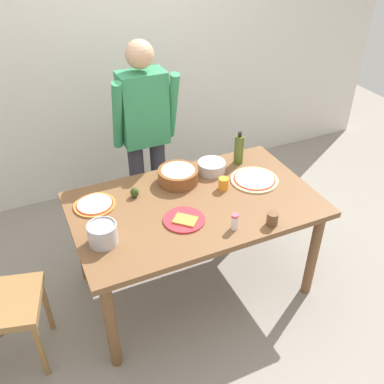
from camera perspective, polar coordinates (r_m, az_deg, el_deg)
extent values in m
plane|color=gray|center=(3.29, 0.37, -12.11)|extent=(8.00, 8.00, 0.00)
cube|color=silver|center=(3.91, -9.89, 18.01)|extent=(5.60, 0.10, 2.60)
cube|color=brown|center=(2.79, 0.42, -1.71)|extent=(1.60, 0.96, 0.04)
cylinder|color=brown|center=(2.63, -10.78, -17.12)|extent=(0.07, 0.07, 0.72)
cylinder|color=brown|center=(3.10, 15.89, -8.03)|extent=(0.07, 0.07, 0.72)
cylinder|color=brown|center=(3.19, -14.63, -6.42)|extent=(0.07, 0.07, 0.72)
cylinder|color=brown|center=(3.59, 8.19, -0.26)|extent=(0.07, 0.07, 0.72)
cylinder|color=#2D2D38|center=(3.51, -7.18, 0.28)|extent=(0.12, 0.12, 0.85)
cylinder|color=#2D2D38|center=(3.56, -4.44, 0.96)|extent=(0.12, 0.12, 0.85)
cube|color=#338C59|center=(3.20, -6.54, 11.04)|extent=(0.34, 0.20, 0.55)
cylinder|color=#338C59|center=(3.10, -9.95, 9.96)|extent=(0.07, 0.21, 0.55)
cylinder|color=#338C59|center=(3.22, -2.64, 11.40)|extent=(0.07, 0.21, 0.55)
sphere|color=tan|center=(3.06, -7.05, 17.82)|extent=(0.20, 0.20, 0.20)
cube|color=olive|center=(2.76, -23.76, -13.48)|extent=(0.49, 0.49, 0.05)
cylinder|color=olive|center=(2.80, -19.56, -19.35)|extent=(0.04, 0.04, 0.45)
cylinder|color=olive|center=(3.01, -18.88, -14.14)|extent=(0.04, 0.04, 0.45)
cylinder|color=beige|center=(3.02, 8.35, 1.62)|extent=(0.33, 0.33, 0.01)
cylinder|color=#B22D1E|center=(3.02, 8.36, 1.74)|extent=(0.29, 0.29, 0.00)
cylinder|color=beige|center=(3.02, 8.37, 1.81)|extent=(0.27, 0.27, 0.00)
cylinder|color=#C67A33|center=(2.82, -12.89, -1.71)|extent=(0.27, 0.27, 0.01)
cylinder|color=#B22D1E|center=(2.81, -12.91, -1.58)|extent=(0.24, 0.24, 0.00)
cylinder|color=beige|center=(2.81, -12.92, -1.51)|extent=(0.22, 0.22, 0.00)
cylinder|color=red|center=(2.63, -1.07, -3.72)|extent=(0.26, 0.26, 0.01)
cube|color=#CC8438|center=(2.61, -0.89, -3.76)|extent=(0.17, 0.17, 0.01)
cylinder|color=brown|center=(2.95, -1.88, 2.17)|extent=(0.28, 0.28, 0.10)
ellipsoid|color=beige|center=(2.93, -1.90, 2.83)|extent=(0.25, 0.25, 0.05)
cylinder|color=#B7B7BC|center=(3.08, 2.64, 3.38)|extent=(0.20, 0.20, 0.08)
cylinder|color=#47561E|center=(3.16, 6.29, 5.64)|extent=(0.07, 0.07, 0.22)
cylinder|color=black|center=(3.10, 6.44, 7.70)|extent=(0.03, 0.03, 0.04)
cylinder|color=#B7B7BC|center=(2.49, -11.87, -5.57)|extent=(0.17, 0.17, 0.12)
torus|color=#A5A5AD|center=(2.45, -12.05, -4.43)|extent=(0.17, 0.17, 0.01)
cylinder|color=orange|center=(2.89, 4.24, 1.12)|extent=(0.07, 0.07, 0.08)
cylinder|color=brown|center=(2.62, 10.70, -3.55)|extent=(0.07, 0.07, 0.08)
cylinder|color=white|center=(2.56, 5.71, -4.10)|extent=(0.04, 0.04, 0.09)
cylinder|color=#D84C66|center=(2.52, 5.78, -3.17)|extent=(0.04, 0.04, 0.02)
ellipsoid|color=#2D4219|center=(2.84, -7.70, -0.06)|extent=(0.06, 0.06, 0.07)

